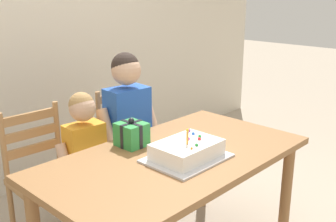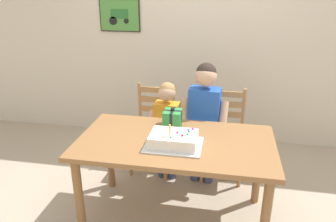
{
  "view_description": "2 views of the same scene",
  "coord_description": "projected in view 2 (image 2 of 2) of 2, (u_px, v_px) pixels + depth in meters",
  "views": [
    {
      "loc": [
        -1.57,
        -1.45,
        1.67
      ],
      "look_at": [
        0.08,
        0.13,
        0.97
      ],
      "focal_mm": 43.45,
      "sensor_mm": 36.0,
      "label": 1
    },
    {
      "loc": [
        0.37,
        -2.32,
        1.94
      ],
      "look_at": [
        -0.06,
        0.02,
        1.0
      ],
      "focal_mm": 34.9,
      "sensor_mm": 36.0,
      "label": 2
    }
  ],
  "objects": [
    {
      "name": "dining_table",
      "position": [
        175.0,
        151.0,
        2.66
      ],
      "size": [
        1.58,
        0.87,
        0.75
      ],
      "color": "olive",
      "rests_on": "ground"
    },
    {
      "name": "birthday_cake",
      "position": [
        174.0,
        140.0,
        2.52
      ],
      "size": [
        0.44,
        0.34,
        0.19
      ],
      "color": "silver",
      "rests_on": "dining_table"
    },
    {
      "name": "back_wall",
      "position": [
        198.0,
        38.0,
        3.97
      ],
      "size": [
        6.4,
        0.11,
        2.6
      ],
      "color": "beige",
      "rests_on": "ground"
    },
    {
      "name": "child_younger",
      "position": [
        167.0,
        122.0,
        3.25
      ],
      "size": [
        0.39,
        0.23,
        1.04
      ],
      "color": "#38426B",
      "rests_on": "ground"
    },
    {
      "name": "chair_right",
      "position": [
        223.0,
        133.0,
        3.4
      ],
      "size": [
        0.43,
        0.43,
        0.92
      ],
      "color": "#A87A4C",
      "rests_on": "ground"
    },
    {
      "name": "child_older",
      "position": [
        204.0,
        113.0,
        3.14
      ],
      "size": [
        0.47,
        0.27,
        1.25
      ],
      "color": "#38426B",
      "rests_on": "ground"
    },
    {
      "name": "ground_plane",
      "position": [
        175.0,
        216.0,
        2.9
      ],
      "size": [
        20.0,
        20.0,
        0.0
      ],
      "primitive_type": "plane",
      "color": "tan"
    },
    {
      "name": "gift_box_red_large",
      "position": [
        173.0,
        118.0,
        2.86
      ],
      "size": [
        0.16,
        0.17,
        0.18
      ],
      "color": "#2D8E42",
      "rests_on": "dining_table"
    },
    {
      "name": "chair_left",
      "position": [
        153.0,
        128.0,
        3.52
      ],
      "size": [
        0.44,
        0.44,
        0.92
      ],
      "color": "#A87A4C",
      "rests_on": "ground"
    }
  ]
}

